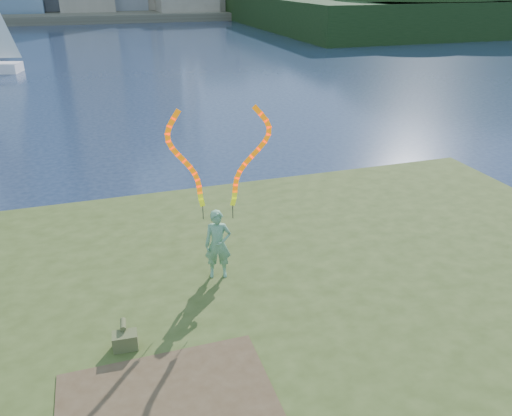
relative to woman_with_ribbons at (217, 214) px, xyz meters
name	(u,v)px	position (x,y,z in m)	size (l,w,h in m)	color
ground	(252,311)	(0.60, -0.41, -2.24)	(320.00, 320.00, 0.00)	#18253E
grassy_knoll	(291,371)	(0.60, -2.71, -1.90)	(20.00, 18.00, 0.80)	#354418
far_shore	(99,12)	(0.60, 94.59, -1.64)	(320.00, 40.00, 1.20)	#4A4536
wooded_hill	(497,21)	(60.17, 59.55, -2.08)	(78.00, 50.00, 63.00)	black
woman_with_ribbons	(217,214)	(0.00, 0.00, 0.00)	(1.95, 0.59, 3.91)	#136627
canvas_bag	(125,340)	(-2.09, -1.75, -1.27)	(0.43, 0.49, 0.40)	#474F2A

